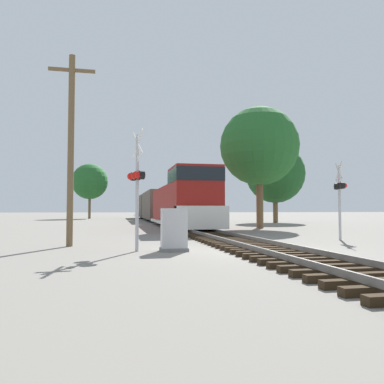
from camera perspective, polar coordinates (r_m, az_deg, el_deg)
name	(u,v)px	position (r m, az deg, el deg)	size (l,w,h in m)	color
ground_plane	(265,252)	(12.90, 11.09, -9.02)	(400.00, 400.00, 0.00)	slate
rail_track_bed	(265,248)	(12.89, 11.09, -8.42)	(2.60, 160.00, 0.31)	black
freight_train	(159,206)	(44.07, -5.05, -2.13)	(3.00, 47.24, 4.16)	maroon
crossing_signal_near	(136,180)	(13.05, -8.47, 1.86)	(0.59, 1.00, 4.20)	#B7B7BC
crossing_signal_far	(340,190)	(19.07, 21.63, 0.23)	(0.51, 1.01, 3.71)	#B7B7BC
relay_cabinet	(174,230)	(12.98, -2.78, -5.81)	(0.95, 0.67, 1.48)	slate
utility_pole	(71,145)	(15.61, -17.97, 6.77)	(1.80, 0.25, 7.59)	brown
tree_far_right	(259,146)	(29.99, 10.22, 6.85)	(6.15, 6.15, 9.49)	brown
tree_mid_background	(275,174)	(43.06, 12.55, 2.73)	(6.59, 6.59, 8.78)	brown
tree_deep_background	(90,182)	(62.81, -15.31, 1.54)	(5.75, 5.75, 8.89)	brown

